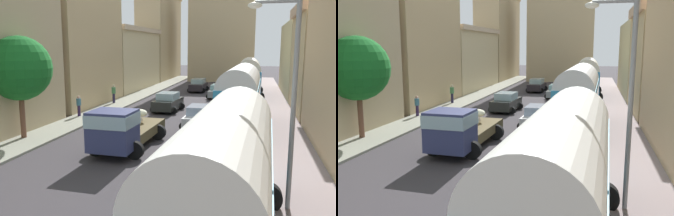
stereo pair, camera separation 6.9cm
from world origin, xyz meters
The scene contains 21 objects.
ground_plane centered at (0.00, 27.00, 0.00)m, with size 154.00×154.00×0.00m, color #393438.
sidewalk_left centered at (-7.25, 27.00, 0.07)m, with size 2.50×70.00×0.14m, color gray.
sidewalk_right centered at (7.25, 27.00, 0.07)m, with size 2.50×70.00×0.14m, color gray.
building_left_2 centered at (-11.35, 27.39, 5.40)m, with size 5.70×11.21×10.81m.
building_left_3 centered at (-11.40, 40.71, 3.96)m, with size 6.38×14.93×7.86m.
building_left_4 centered at (-10.52, 56.21, 7.18)m, with size 4.45×14.95×14.31m.
building_right_2 centered at (11.41, 27.75, 4.40)m, with size 6.41×9.08×8.72m.
building_right_3 centered at (10.85, 40.04, 4.06)m, with size 4.71×14.69×8.12m.
distant_church centered at (0.00, 55.46, 7.83)m, with size 10.43×6.57×21.47m.
parked_bus_0 centered at (4.60, 5.97, 2.21)m, with size 3.44×8.92×4.00m.
parked_bus_1 centered at (4.42, 20.50, 2.37)m, with size 3.40×8.91×4.25m.
parked_bus_2 centered at (4.68, 36.56, 2.37)m, with size 3.32×9.49×4.26m.
cargo_truck_0 centered at (-1.30, 14.08, 1.24)m, with size 3.14×6.55×2.39m.
car_0 centered at (-1.83, 26.14, 0.80)m, with size 2.49×3.99×1.61m.
car_1 centered at (-1.40, 40.21, 0.80)m, with size 2.33×4.27×1.61m.
car_2 centered at (1.79, 20.56, 0.76)m, with size 2.43×3.94×1.52m.
car_3 centered at (1.59, 35.30, 0.74)m, with size 2.43×4.38×1.46m.
pedestrian_1 centered at (-7.88, 21.77, 0.99)m, with size 0.46×0.46×1.73m.
pedestrian_2 centered at (-7.80, 28.61, 1.07)m, with size 0.53×0.53×1.87m.
streetlamp_near centered at (6.30, 8.77, 4.07)m, with size 1.61×0.28×6.90m.
roadside_tree_1 centered at (-7.90, 14.93, 4.21)m, with size 3.73×3.73×6.09m.
Camera 2 is at (5.33, -2.88, 5.42)m, focal length 37.90 mm.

